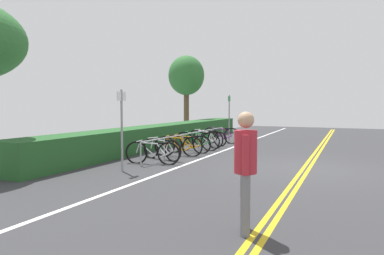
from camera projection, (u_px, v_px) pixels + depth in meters
name	position (u px, v px, depth m)	size (l,w,h in m)	color
ground_plane	(306.00, 169.00, 9.95)	(37.77, 13.86, 0.05)	#353538
centre_line_yellow_inner	(309.00, 169.00, 9.92)	(33.99, 0.10, 0.00)	gold
centre_line_yellow_outer	(303.00, 168.00, 9.98)	(33.99, 0.10, 0.00)	gold
bike_lane_stripe_white	(196.00, 161.00, 11.34)	(33.99, 0.12, 0.00)	white
bike_rack	(191.00, 137.00, 13.59)	(7.27, 0.05, 0.73)	#9EA0A5
bicycle_0	(152.00, 153.00, 10.69)	(0.52, 1.73, 0.74)	black
bicycle_1	(162.00, 149.00, 11.55)	(0.61, 1.69, 0.74)	black
bicycle_2	(179.00, 146.00, 12.31)	(0.59, 1.67, 0.75)	black
bicycle_3	(188.00, 144.00, 13.14)	(0.50, 1.78, 0.72)	black
bicycle_4	(197.00, 141.00, 13.91)	(0.51, 1.81, 0.78)	black
bicycle_5	(205.00, 139.00, 14.83)	(0.46, 1.72, 0.78)	black
bicycle_6	(209.00, 138.00, 15.59)	(0.50, 1.73, 0.68)	black
bicycle_7	(221.00, 135.00, 16.46)	(0.46, 1.80, 0.78)	black
pedestrian	(245.00, 163.00, 4.93)	(0.47, 0.32, 1.71)	slate
sign_post_near	(122.00, 122.00, 9.42)	(0.36, 0.06, 2.21)	gray
sign_post_far	(229.00, 114.00, 17.33)	(0.36, 0.06, 2.27)	gray
hedge_backdrop	(165.00, 135.00, 15.78)	(16.22, 1.22, 0.91)	#235626
tree_mid	(186.00, 76.00, 22.42)	(2.29, 2.29, 4.92)	brown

